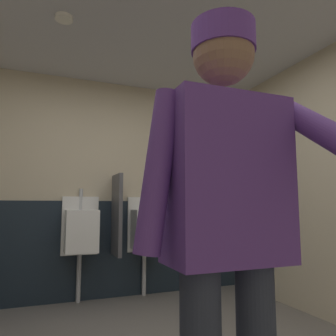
{
  "coord_description": "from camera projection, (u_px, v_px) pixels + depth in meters",
  "views": [
    {
      "loc": [
        -0.64,
        -1.86,
        1.05
      ],
      "look_at": [
        -0.01,
        -0.26,
        1.25
      ],
      "focal_mm": 34.26,
      "sensor_mm": 36.0,
      "label": 1
    }
  ],
  "objects": [
    {
      "name": "wall_back",
      "position": [
        100.0,
        186.0,
        3.84
      ],
      "size": [
        4.25,
        0.12,
        2.55
      ],
      "primitive_type": "cube",
      "color": "beige",
      "rests_on": "ground_plane"
    },
    {
      "name": "wainscot_band_back",
      "position": [
        99.0,
        249.0,
        3.68
      ],
      "size": [
        3.65,
        0.03,
        1.1
      ],
      "primitive_type": "cube",
      "color": "#19232D",
      "rests_on": "ground_plane"
    },
    {
      "name": "downlight_far",
      "position": [
        64.0,
        18.0,
        2.56
      ],
      "size": [
        0.14,
        0.14,
        0.03
      ],
      "primitive_type": "cylinder",
      "color": "white"
    },
    {
      "name": "urinal_left",
      "position": [
        81.0,
        231.0,
        3.49
      ],
      "size": [
        0.4,
        0.34,
        1.24
      ],
      "color": "white",
      "rests_on": "ground_plane"
    },
    {
      "name": "urinal_middle",
      "position": [
        147.0,
        229.0,
        3.77
      ],
      "size": [
        0.4,
        0.34,
        1.24
      ],
      "color": "white",
      "rests_on": "ground_plane"
    },
    {
      "name": "privacy_divider_panel",
      "position": [
        117.0,
        214.0,
        3.58
      ],
      "size": [
        0.04,
        0.4,
        0.9
      ],
      "primitive_type": "cube",
      "color": "#4C4C51"
    },
    {
      "name": "person",
      "position": [
        228.0,
        211.0,
        1.14
      ],
      "size": [
        0.65,
        0.6,
        1.73
      ],
      "color": "#2D3342",
      "rests_on": "ground_plane"
    }
  ]
}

